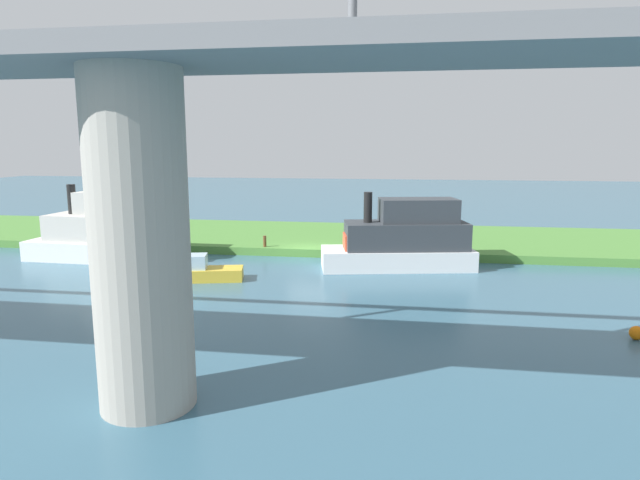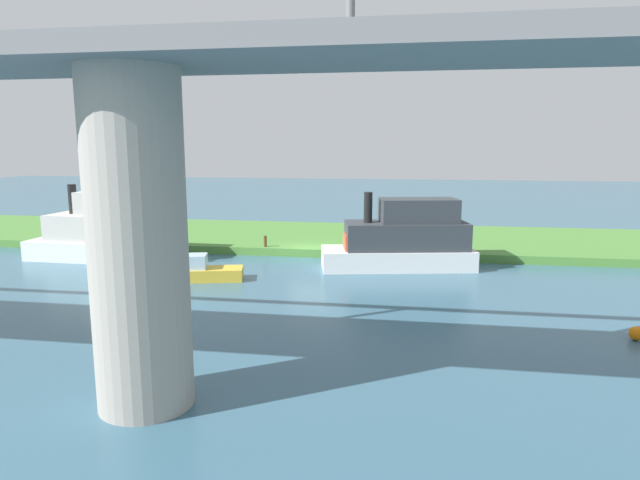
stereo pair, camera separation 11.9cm
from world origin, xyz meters
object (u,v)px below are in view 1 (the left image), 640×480
object	(u,v)px
bridge_pylon	(140,244)
pontoon_yellow	(201,271)
riverboat_paddlewheel	(106,232)
marker_buoy	(637,333)
person_on_bank	(374,235)
houseboat_blue	(403,240)
mooring_post	(265,241)

from	to	relation	value
bridge_pylon	pontoon_yellow	bearing A→B (deg)	-74.51
riverboat_paddlewheel	marker_buoy	distance (m)	27.94
person_on_bank	houseboat_blue	size ratio (longest dim) A/B	0.16
bridge_pylon	houseboat_blue	bearing A→B (deg)	-110.40
mooring_post	marker_buoy	world-z (taller)	mooring_post
pontoon_yellow	mooring_post	bearing A→B (deg)	-102.60
riverboat_paddlewheel	mooring_post	bearing A→B (deg)	-161.55
mooring_post	marker_buoy	size ratio (longest dim) A/B	1.42
bridge_pylon	person_on_bank	size ratio (longest dim) A/B	6.29
marker_buoy	riverboat_paddlewheel	bearing A→B (deg)	-20.67
houseboat_blue	bridge_pylon	bearing A→B (deg)	69.60
bridge_pylon	person_on_bank	world-z (taller)	bridge_pylon
person_on_bank	mooring_post	bearing A→B (deg)	12.40
person_on_bank	mooring_post	world-z (taller)	person_on_bank
pontoon_yellow	marker_buoy	bearing A→B (deg)	162.51
mooring_post	person_on_bank	bearing A→B (deg)	-167.60
riverboat_paddlewheel	marker_buoy	bearing A→B (deg)	159.33
person_on_bank	marker_buoy	size ratio (longest dim) A/B	2.78
mooring_post	marker_buoy	bearing A→B (deg)	142.92
bridge_pylon	person_on_bank	distance (m)	22.44
pontoon_yellow	houseboat_blue	bearing A→B (deg)	-156.46
person_on_bank	marker_buoy	xyz separation A→B (m)	(-10.21, 14.38, -0.95)
person_on_bank	houseboat_blue	xyz separation A→B (m)	(-1.82, 4.06, 0.40)
riverboat_paddlewheel	pontoon_yellow	distance (m)	8.58
marker_buoy	person_on_bank	bearing A→B (deg)	-54.63
mooring_post	marker_buoy	xyz separation A→B (m)	(-17.04, 12.88, -0.60)
person_on_bank	mooring_post	xyz separation A→B (m)	(6.83, 1.50, -0.35)
bridge_pylon	riverboat_paddlewheel	xyz separation A→B (m)	(11.16, -17.18, -2.69)
houseboat_blue	pontoon_yellow	xyz separation A→B (m)	(10.22, 4.45, -1.12)
bridge_pylon	marker_buoy	distance (m)	17.15
person_on_bank	houseboat_blue	world-z (taller)	houseboat_blue
person_on_bank	marker_buoy	world-z (taller)	person_on_bank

